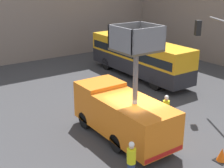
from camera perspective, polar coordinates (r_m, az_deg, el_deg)
name	(u,v)px	position (r m, az deg, el deg)	size (l,w,h in m)	color
ground_plane	(137,139)	(16.60, 4.57, -10.08)	(120.00, 120.00, 0.00)	#38383A
utility_truck	(123,112)	(16.10, 1.94, -5.07)	(2.37, 6.20, 6.03)	orange
city_bus	(139,55)	(26.06, 4.91, 5.25)	(2.45, 10.52, 3.12)	#232328
traffic_light_pole	(221,47)	(20.40, 19.36, 6.37)	(2.52, 2.27, 5.90)	slate
road_worker_near_truck	(131,161)	(13.20, 3.54, -13.92)	(0.38, 0.38, 1.81)	navy
road_worker_directing	(166,110)	(17.99, 9.81, -4.72)	(0.38, 0.38, 1.79)	navy
traffic_cone_mid_road	(222,155)	(15.52, 19.41, -12.17)	(0.58, 0.58, 0.66)	black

